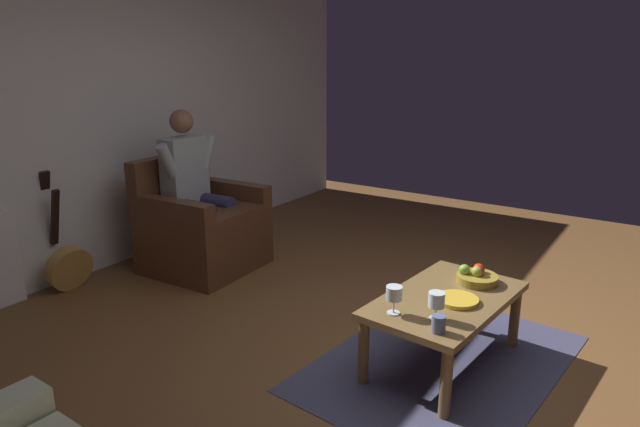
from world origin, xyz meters
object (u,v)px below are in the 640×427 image
armchair (201,229)px  candle_jar (439,324)px  decorative_dish (457,300)px  wine_glass_near (395,295)px  coffee_table (445,306)px  fruit_bowl (476,276)px  guitar (68,264)px  wine_glass_far (436,301)px  person_seated (195,184)px

armchair → candle_jar: armchair is taller
decorative_dish → candle_jar: (0.39, 0.05, 0.03)m
armchair → wine_glass_near: bearing=69.3°
coffee_table → fruit_bowl: fruit_bowl is taller
wine_glass_near → decorative_dish: 0.41m
armchair → wine_glass_near: armchair is taller
coffee_table → wine_glass_near: bearing=-23.1°
guitar → fruit_bowl: 3.01m
decorative_dish → candle_jar: 0.39m
coffee_table → wine_glass_near: 0.42m
armchair → wine_glass_far: (0.62, 2.34, 0.19)m
armchair → candle_jar: 2.53m
coffee_table → candle_jar: size_ratio=12.08×
coffee_table → wine_glass_far: wine_glass_far is taller
guitar → wine_glass_near: guitar is taller
person_seated → fruit_bowl: size_ratio=5.35×
guitar → wine_glass_far: size_ratio=6.15×
guitar → person_seated: bearing=152.2°
armchair → person_seated: 0.38m
guitar → armchair: bearing=150.6°
decorative_dish → wine_glass_far: bearing=-4.0°
guitar → decorative_dish: (-0.55, 2.87, 0.23)m
coffee_table → wine_glass_far: bearing=11.0°
person_seated → decorative_dish: bearing=78.7°
fruit_bowl → candle_jar: size_ratio=2.79×
fruit_bowl → candle_jar: 0.72m
person_seated → candle_jar: (0.75, 2.44, -0.25)m
wine_glass_far → candle_jar: bearing=27.9°
armchair → wine_glass_near: (0.69, 2.13, 0.20)m
wine_glass_near → wine_glass_far: size_ratio=1.04×
person_seated → candle_jar: person_seated is taller
candle_jar → fruit_bowl: bearing=-175.9°
armchair → wine_glass_far: armchair is taller
wine_glass_near → guitar: bearing=-85.3°
fruit_bowl → person_seated: bearing=-90.7°
armchair → guitar: (0.90, -0.51, -0.13)m
wine_glass_near → wine_glass_far: 0.22m
fruit_bowl → decorative_dish: size_ratio=1.04×
fruit_bowl → candle_jar: (0.72, 0.05, 0.00)m
guitar → wine_glass_near: bearing=94.7°
guitar → wine_glass_far: guitar is taller
person_seated → decorative_dish: size_ratio=5.58×
decorative_dish → candle_jar: size_ratio=2.67×
coffee_table → guitar: size_ratio=1.16×
wine_glass_near → wine_glass_far: (-0.06, 0.21, -0.01)m
person_seated → fruit_bowl: 2.40m
coffee_table → wine_glass_far: size_ratio=7.15×
armchair → decorative_dish: 2.39m
person_seated → fruit_bowl: (0.03, 2.39, -0.25)m
armchair → fruit_bowl: armchair is taller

